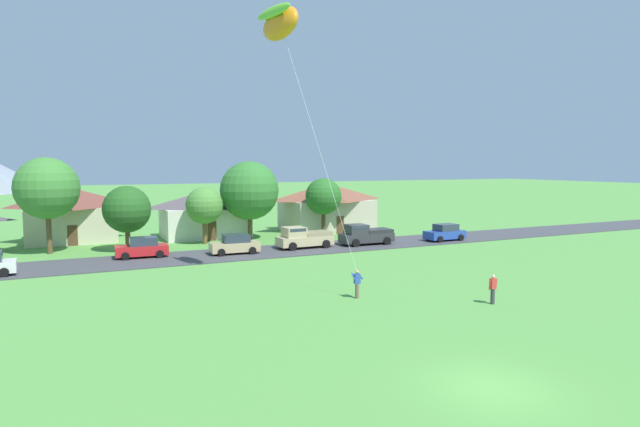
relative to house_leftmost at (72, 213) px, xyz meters
name	(u,v)px	position (x,y,z in m)	size (l,w,h in m)	color
ground_plane	(492,388)	(13.19, -45.66, -2.84)	(400.00, 400.00, 0.00)	#569942
road_strip	(240,254)	(13.19, -15.05, -2.80)	(160.00, 6.69, 0.08)	#424247
house_leftmost	(72,213)	(0.00, 0.00, 0.00)	(8.93, 7.78, 5.48)	beige
house_left_center	(205,213)	(12.97, -2.80, -0.27)	(9.44, 6.78, 4.95)	silver
house_right_center	(327,206)	(27.36, -3.26, 0.05)	(10.53, 7.64, 5.58)	beige
tree_near_left	(127,209)	(4.51, -9.25, 0.96)	(4.22, 4.22, 5.92)	brown
tree_left_of_center	(47,188)	(-1.85, -7.69, 2.91)	(5.38, 5.38, 8.46)	brown
tree_center	(323,197)	(24.87, -7.60, 1.48)	(3.97, 3.97, 6.33)	#4C3823
tree_right_of_center	(249,191)	(16.77, -6.75, 2.27)	(6.09, 6.09, 8.16)	brown
tree_near_right	(204,206)	(11.81, -7.78, 0.95)	(3.63, 3.63, 5.63)	brown
parked_car_blue_west_end	(445,233)	(34.40, -16.42, -1.97)	(4.26, 2.20, 1.68)	#2847A8
parked_car_red_mid_west	(142,248)	(5.24, -13.45, -1.97)	(4.27, 2.21, 1.68)	red
parked_car_tan_mid_east	(235,245)	(12.78, -15.00, -1.97)	(4.28, 2.23, 1.68)	tan
pickup_truck_charcoal_west_side	(365,234)	(25.67, -15.30, -1.78)	(5.26, 2.45, 1.99)	#333338
pickup_truck_sand_east_side	(303,237)	(19.42, -14.66, -1.78)	(5.26, 2.45, 1.99)	#C6B284
kite_flyer_with_kite	(280,25)	(12.55, -26.95, 13.82)	(3.94, 8.00, 17.96)	#70604C
watcher_person	(493,289)	(21.30, -37.09, -1.96)	(0.56, 0.24, 1.68)	#3D3D42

